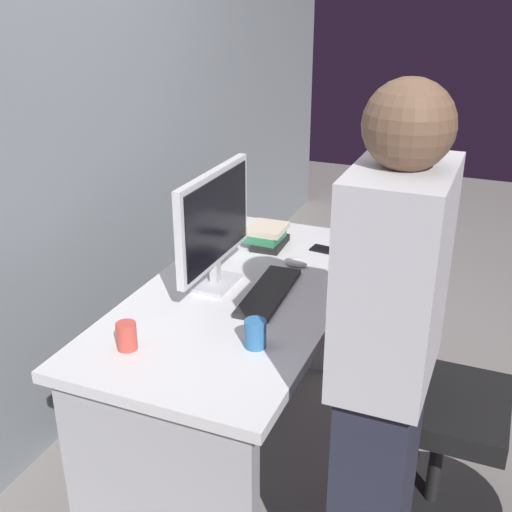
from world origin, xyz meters
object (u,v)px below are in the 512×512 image
at_px(cup_near_keyboard, 255,334).
at_px(cell_phone, 327,250).
at_px(person_at_desk, 385,375).
at_px(mouse, 296,262).
at_px(handbag, 418,365).
at_px(keyboard, 269,292).
at_px(office_chair, 426,408).
at_px(monitor, 214,223).
at_px(cup_by_monitor, 127,336).
at_px(desk, 244,341).
at_px(book_stack, 267,236).

height_order(cup_near_keyboard, cell_phone, cup_near_keyboard).
height_order(person_at_desk, mouse, person_at_desk).
distance_m(person_at_desk, cup_near_keyboard, 0.47).
bearing_deg(handbag, cell_phone, 116.27).
bearing_deg(keyboard, mouse, -4.76).
relative_size(office_chair, person_at_desk, 0.57).
xyz_separation_m(monitor, mouse, (0.29, -0.23, -0.24)).
relative_size(person_at_desk, monitor, 3.03).
xyz_separation_m(cup_by_monitor, cell_phone, (1.01, -0.37, -0.04)).
distance_m(cup_by_monitor, handbag, 1.59).
relative_size(keyboard, mouse, 4.30).
height_order(mouse, cup_by_monitor, cup_by_monitor).
xyz_separation_m(desk, monitor, (-0.00, 0.12, 0.48)).
xyz_separation_m(person_at_desk, cup_near_keyboard, (0.15, 0.45, -0.05)).
bearing_deg(handbag, book_stack, 110.20).
xyz_separation_m(office_chair, cup_near_keyboard, (-0.33, 0.53, 0.36)).
relative_size(monitor, mouse, 5.40).
distance_m(monitor, book_stack, 0.49).
xyz_separation_m(keyboard, mouse, (0.28, -0.01, 0.01)).
distance_m(book_stack, cell_phone, 0.27).
distance_m(office_chair, book_stack, 1.00).
xyz_separation_m(keyboard, cup_near_keyboard, (-0.36, -0.09, 0.04)).
relative_size(desk, cell_phone, 10.47).
height_order(monitor, cup_by_monitor, monitor).
relative_size(mouse, cup_near_keyboard, 1.06).
bearing_deg(cup_by_monitor, cup_near_keyboard, -65.82).
bearing_deg(mouse, keyboard, 178.36).
relative_size(office_chair, cup_by_monitor, 10.27).
xyz_separation_m(monitor, cup_by_monitor, (-0.52, 0.06, -0.21)).
xyz_separation_m(person_at_desk, handbag, (1.20, 0.04, -0.70)).
bearing_deg(cell_phone, monitor, 154.93).
xyz_separation_m(desk, cell_phone, (0.49, -0.19, 0.23)).
bearing_deg(cup_near_keyboard, office_chair, -58.33).
relative_size(cup_near_keyboard, book_stack, 0.47).
bearing_deg(keyboard, cell_phone, -12.97).
bearing_deg(mouse, cell_phone, -20.69).
bearing_deg(monitor, office_chair, -91.94).
bearing_deg(cup_by_monitor, mouse, -19.63).
height_order(person_at_desk, book_stack, person_at_desk).
relative_size(book_stack, handbag, 0.53).
xyz_separation_m(office_chair, book_stack, (0.47, 0.80, 0.36)).
bearing_deg(office_chair, keyboard, 86.64).
distance_m(cup_near_keyboard, cell_phone, 0.85).
relative_size(desk, cup_near_keyboard, 15.95).
distance_m(desk, cell_phone, 0.57).
bearing_deg(person_at_desk, cup_by_monitor, 91.53).
bearing_deg(cup_near_keyboard, cup_by_monitor, 114.18).
relative_size(book_stack, cell_phone, 1.39).
bearing_deg(office_chair, person_at_desk, 170.05).
xyz_separation_m(cup_by_monitor, handbag, (1.22, -0.78, -0.65)).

